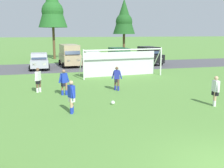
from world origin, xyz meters
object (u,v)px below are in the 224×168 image
at_px(player_defender_far, 38,80).
at_px(player_winger_left, 215,91).
at_px(parked_car_slot_center, 119,57).
at_px(parked_car_slot_left, 70,55).
at_px(player_midfield_center, 72,97).
at_px(soccer_ball, 113,103).
at_px(parked_car_slot_center_right, 149,55).
at_px(parked_car_slot_far_left, 39,61).
at_px(soccer_goal, 121,62).
at_px(player_winger_right, 117,79).
at_px(parked_car_slot_center_left, 92,59).
at_px(player_striker_near, 64,82).

height_order(player_defender_far, player_winger_left, same).
bearing_deg(parked_car_slot_center, parked_car_slot_left, 162.34).
xyz_separation_m(player_midfield_center, player_defender_far, (-1.62, 5.15, 0.00)).
height_order(soccer_ball, parked_car_slot_center_right, parked_car_slot_center_right).
bearing_deg(parked_car_slot_far_left, soccer_goal, -43.04).
height_order(soccer_ball, player_defender_far, player_defender_far).
relative_size(player_winger_right, parked_car_slot_center_left, 0.39).
bearing_deg(parked_car_slot_center_left, parked_car_slot_center_right, 0.51).
xyz_separation_m(player_striker_near, player_midfield_center, (0.03, -3.91, 0.00)).
xyz_separation_m(soccer_goal, player_striker_near, (-5.63, -6.10, -0.47)).
distance_m(soccer_ball, parked_car_slot_center_left, 16.96).
height_order(player_midfield_center, player_defender_far, same).
relative_size(player_midfield_center, parked_car_slot_center, 0.35).
relative_size(soccer_goal, parked_car_slot_center, 1.63).
height_order(soccer_goal, player_winger_left, soccer_goal).
xyz_separation_m(parked_car_slot_left, parked_car_slot_center_right, (9.79, -0.52, -0.23)).
distance_m(player_midfield_center, parked_car_slot_far_left, 16.81).
relative_size(soccer_ball, parked_car_slot_center_right, 0.05).
xyz_separation_m(player_defender_far, parked_car_slot_center_left, (6.01, 12.63, 0.05)).
bearing_deg(parked_car_slot_far_left, player_midfield_center, -84.52).
height_order(player_striker_near, parked_car_slot_center_left, parked_car_slot_center_left).
xyz_separation_m(player_winger_left, parked_car_slot_center, (-0.25, 17.30, 0.29)).
xyz_separation_m(player_midfield_center, parked_car_slot_center_right, (11.64, 17.84, 0.29)).
bearing_deg(player_defender_far, soccer_ball, -46.48).
distance_m(player_winger_left, parked_car_slot_center, 17.31).
height_order(player_defender_far, parked_car_slot_center_left, parked_car_slot_center_left).
xyz_separation_m(soccer_goal, parked_car_slot_far_left, (-7.20, 6.72, -0.42)).
relative_size(soccer_goal, player_winger_left, 4.61).
bearing_deg(parked_car_slot_center, player_striker_near, -120.33).
xyz_separation_m(soccer_ball, player_winger_right, (1.21, 3.41, 0.71)).
bearing_deg(player_defender_far, parked_car_slot_center_left, 64.55).
distance_m(player_defender_far, parked_car_slot_left, 13.67).
bearing_deg(player_defender_far, player_midfield_center, -72.53).
distance_m(parked_car_slot_center_left, parked_car_slot_center, 3.23).
xyz_separation_m(parked_car_slot_center, parked_car_slot_center_right, (4.25, 1.25, 0.00)).
xyz_separation_m(player_winger_left, parked_car_slot_center_right, (4.00, 18.55, 0.29)).
relative_size(parked_car_slot_far_left, parked_car_slot_center, 0.91).
bearing_deg(parked_car_slot_left, player_striker_near, -97.42).
bearing_deg(player_defender_far, player_winger_right, -8.69).
bearing_deg(parked_car_slot_center_left, player_midfield_center, -103.86).
xyz_separation_m(soccer_goal, parked_car_slot_left, (-3.74, 8.35, 0.05)).
relative_size(player_winger_right, parked_car_slot_left, 0.33).
distance_m(player_midfield_center, player_winger_left, 7.67).
relative_size(player_defender_far, player_winger_left, 1.00).
bearing_deg(parked_car_slot_center_right, player_winger_right, -120.88).
xyz_separation_m(player_striker_near, parked_car_slot_center_right, (11.67, 13.93, 0.29)).
relative_size(soccer_goal, parked_car_slot_left, 1.54).
height_order(parked_car_slot_left, parked_car_slot_center_right, parked_car_slot_left).
bearing_deg(player_striker_near, parked_car_slot_far_left, 96.99).
bearing_deg(parked_car_slot_left, parked_car_slot_far_left, -154.78).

